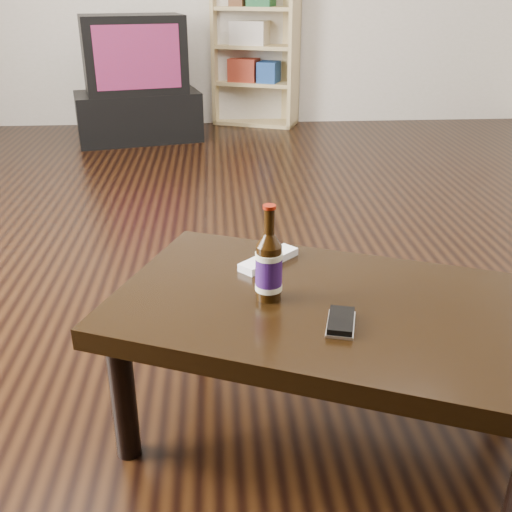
{
  "coord_description": "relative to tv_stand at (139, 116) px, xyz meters",
  "views": [
    {
      "loc": [
        -0.09,
        -2.03,
        1.07
      ],
      "look_at": [
        0.0,
        -0.78,
        0.5
      ],
      "focal_mm": 42.0,
      "sensor_mm": 36.0,
      "label": 1
    }
  ],
  "objects": [
    {
      "name": "tv_stand",
      "position": [
        0.0,
        0.0,
        0.0
      ],
      "size": [
        0.96,
        0.63,
        0.35
      ],
      "primitive_type": "cube",
      "rotation": [
        0.0,
        0.0,
        0.24
      ],
      "color": "black",
      "rests_on": "floor"
    },
    {
      "name": "remote",
      "position": [
        0.69,
        -3.02,
        0.22
      ],
      "size": [
        0.17,
        0.17,
        0.02
      ],
      "rotation": [
        0.0,
        0.0,
        -0.81
      ],
      "color": "white",
      "rests_on": "coffee_table"
    },
    {
      "name": "floor",
      "position": [
        0.64,
        -2.44,
        -0.18
      ],
      "size": [
        5.0,
        6.0,
        0.01
      ],
      "primitive_type": "cube",
      "color": "black",
      "rests_on": "ground"
    },
    {
      "name": "beer_bottle",
      "position": [
        0.67,
        -3.22,
        0.29
      ],
      "size": [
        0.09,
        0.09,
        0.23
      ],
      "rotation": [
        0.0,
        0.0,
        0.43
      ],
      "color": "black",
      "rests_on": "coffee_table"
    },
    {
      "name": "bookshelf",
      "position": [
        0.9,
        0.54,
        0.46
      ],
      "size": [
        0.72,
        0.52,
        1.22
      ],
      "rotation": [
        0.0,
        0.0,
        -0.37
      ],
      "color": "tan",
      "rests_on": "floor"
    },
    {
      "name": "coffee_table",
      "position": [
        0.82,
        -3.25,
        0.16
      ],
      "size": [
        1.18,
        0.94,
        0.38
      ],
      "rotation": [
        0.0,
        0.0,
        -0.39
      ],
      "color": "black",
      "rests_on": "floor"
    },
    {
      "name": "phone",
      "position": [
        0.82,
        -3.36,
        0.22
      ],
      "size": [
        0.09,
        0.13,
        0.02
      ],
      "rotation": [
        0.0,
        0.0,
        -0.26
      ],
      "color": "silver",
      "rests_on": "coffee_table"
    },
    {
      "name": "tv",
      "position": [
        0.0,
        -0.0,
        0.44
      ],
      "size": [
        0.78,
        0.59,
        0.52
      ],
      "rotation": [
        0.0,
        0.0,
        0.24
      ],
      "color": "black",
      "rests_on": "tv_stand"
    }
  ]
}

